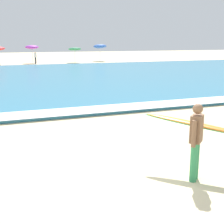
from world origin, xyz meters
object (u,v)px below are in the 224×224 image
Objects in this scene: beach_umbrella_3 at (32,47)px; beachgoer_near_row_left at (35,57)px; surfer_with_board at (199,132)px; beach_umbrella_5 at (100,46)px; beach_umbrella_4 at (75,49)px.

beachgoer_near_row_left is (0.23, -1.27, -1.31)m from beach_umbrella_3.
surfer_with_board is 41.78m from beach_umbrella_5.
beach_umbrella_4 is 5.57m from beachgoer_near_row_left.
beach_umbrella_3 is 1.84m from beachgoer_near_row_left.
beach_umbrella_5 reaches higher than beach_umbrella_4.
beach_umbrella_5 is at bearing 6.70° from beach_umbrella_3.
beach_umbrella_4 is at bearing 79.88° from surfer_with_board.
beach_umbrella_5 reaches higher than beach_umbrella_3.
beach_umbrella_3 is (1.09, 39.04, 1.12)m from surfer_with_board.
surfer_with_board is 39.07m from beach_umbrella_3.
beach_umbrella_5 is 1.61× the size of beachgoer_near_row_left.
beach_umbrella_4 is at bearing 3.19° from beachgoer_near_row_left.
beach_umbrella_4 is (6.80, 38.07, 0.83)m from surfer_with_board.
surfer_with_board is at bearing -100.12° from beach_umbrella_4.
beach_umbrella_4 is 1.35× the size of beachgoer_near_row_left.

